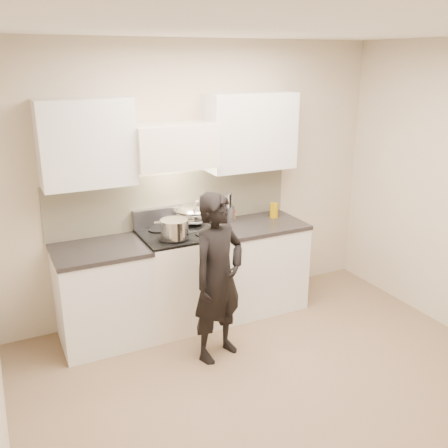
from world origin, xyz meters
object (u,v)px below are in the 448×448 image
object	(u,v)px
stove	(182,278)
person	(218,278)
counter_right	(256,264)
utensil_crock	(229,213)
wok	(194,213)

from	to	relation	value
stove	person	bearing A→B (deg)	-84.86
counter_right	utensil_crock	world-z (taller)	utensil_crock
stove	utensil_crock	distance (m)	0.82
counter_right	utensil_crock	size ratio (longest dim) A/B	3.15
counter_right	utensil_crock	bearing A→B (deg)	144.73
counter_right	utensil_crock	distance (m)	0.62
stove	utensil_crock	xyz separation A→B (m)	(0.60, 0.17, 0.54)
stove	utensil_crock	size ratio (longest dim) A/B	3.28
utensil_crock	person	size ratio (longest dim) A/B	0.20
utensil_crock	person	bearing A→B (deg)	-121.78
utensil_crock	stove	bearing A→B (deg)	-164.41
person	utensil_crock	bearing A→B (deg)	38.17
counter_right	person	size ratio (longest dim) A/B	0.62
stove	counter_right	bearing A→B (deg)	0.00
wok	utensil_crock	world-z (taller)	wok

